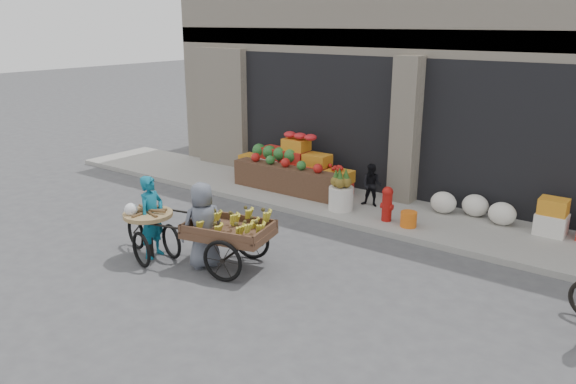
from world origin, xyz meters
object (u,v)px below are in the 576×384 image
Objects in this scene: vendor_grey at (203,225)px; fire_hydrant at (387,202)px; seated_person at (372,185)px; orange_bucket at (409,219)px; banana_cart at (226,227)px; tricycle_cart at (149,227)px; vendor_woman at (152,217)px; pineapple_bin at (341,198)px.

fire_hydrant is at bearing -177.78° from vendor_grey.
seated_person is (-0.70, 0.65, 0.08)m from fire_hydrant.
banana_cart is at bearing -117.67° from orange_bucket.
vendor_grey is at bearing -164.71° from banana_cart.
banana_cart reaches higher than tricycle_cart.
seated_person is 4.81m from vendor_woman.
vendor_woman is (-3.09, -3.72, 0.46)m from orange_bucket.
seated_person is 4.06m from banana_cart.
orange_bucket is 0.22× the size of vendor_woman.
vendor_grey reaches higher than banana_cart.
pineapple_bin is 3.44m from banana_cart.
seated_person is 0.64× the size of vendor_woman.
tricycle_cart is at bearing 171.67° from vendor_woman.
vendor_woman reaches higher than tricycle_cart.
vendor_woman is 0.19m from tricycle_cart.
banana_cart is at bearing -110.21° from fire_hydrant.
tricycle_cart is 1.07m from vendor_grey.
pineapple_bin is 0.73× the size of fire_hydrant.
banana_cart is (-0.54, -4.02, 0.13)m from seated_person.
fire_hydrant is 4.65m from tricycle_cart.
banana_cart is 1.41m from vendor_woman.
orange_bucket is 0.34× the size of seated_person.
tricycle_cart is (0.00, -0.09, -0.16)m from vendor_woman.
orange_bucket is at bearing 175.50° from vendor_grey.
fire_hydrant is at bearing 174.29° from orange_bucket.
vendor_woman reaches higher than pineapple_bin.
pineapple_bin reaches higher than orange_bucket.
vendor_grey is at bearing -120.79° from orange_bucket.
pineapple_bin is 0.75m from seated_person.
tricycle_cart is at bearing -46.40° from vendor_grey.
seated_person is (0.40, 0.60, 0.21)m from pineapple_bin.
seated_person is (-1.20, 0.70, 0.31)m from orange_bucket.
seated_person is 0.37× the size of banana_cart.
fire_hydrant is 4.58m from vendor_woman.
tricycle_cart reaches higher than pineapple_bin.
seated_person is at bearing 137.12° from fire_hydrant.
vendor_woman reaches higher than banana_cart.
orange_bucket is 4.10m from vendor_grey.
pineapple_bin is at bearing 83.00° from tricycle_cart.
vendor_grey reaches higher than vendor_woman.
banana_cart is (-0.14, -3.42, 0.34)m from pineapple_bin.
pineapple_bin is 4.19m from tricycle_cart.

